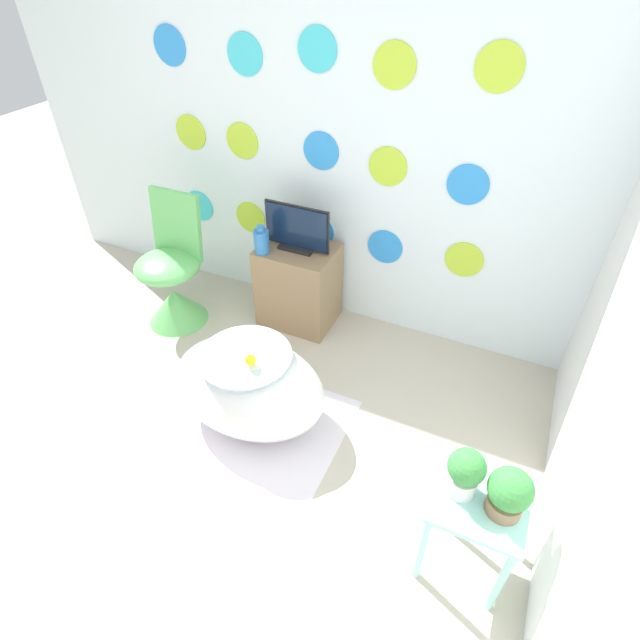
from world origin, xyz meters
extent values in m
plane|color=#BCB29E|center=(0.00, 0.00, 0.00)|extent=(12.00, 12.00, 0.00)
cube|color=white|center=(0.00, 1.96, 1.30)|extent=(4.38, 0.04, 2.60)
cylinder|color=#3DC6D6|center=(-0.94, 1.94, 0.59)|extent=(0.23, 0.01, 0.23)
cylinder|color=#B2D633|center=(-0.50, 1.94, 0.59)|extent=(0.23, 0.01, 0.23)
cylinder|color=#2D8CE0|center=(0.02, 1.94, 0.61)|extent=(0.23, 0.01, 0.23)
cylinder|color=#2D8CE0|center=(0.49, 1.94, 0.60)|extent=(0.23, 0.01, 0.23)
cylinder|color=#B2D633|center=(0.98, 1.94, 0.63)|extent=(0.23, 0.01, 0.23)
cylinder|color=#B2D633|center=(-0.91, 1.94, 1.12)|extent=(0.23, 0.01, 0.23)
cylinder|color=#B2D633|center=(-0.51, 1.94, 1.12)|extent=(0.23, 0.01, 0.23)
cylinder|color=#2D8CE0|center=(0.04, 1.94, 1.15)|extent=(0.23, 0.01, 0.23)
cylinder|color=#B2D633|center=(0.46, 1.94, 1.12)|extent=(0.23, 0.01, 0.23)
cylinder|color=#2D8CE0|center=(0.92, 1.94, 1.10)|extent=(0.23, 0.01, 0.23)
cylinder|color=#2D8CE0|center=(-0.96, 1.94, 1.63)|extent=(0.23, 0.01, 0.23)
cylinder|color=#3DC6D6|center=(-0.44, 1.94, 1.62)|extent=(0.23, 0.01, 0.23)
cylinder|color=#3DC6D6|center=(0.02, 1.94, 1.69)|extent=(0.23, 0.01, 0.23)
cylinder|color=#B2D633|center=(0.45, 1.94, 1.65)|extent=(0.23, 0.01, 0.23)
cylinder|color=#B2D633|center=(0.96, 1.94, 1.68)|extent=(0.23, 0.01, 0.23)
cube|color=silver|center=(0.12, 0.73, 0.00)|extent=(1.08, 0.86, 0.01)
ellipsoid|color=white|center=(0.13, 0.81, 0.25)|extent=(0.87, 0.59, 0.49)
cylinder|color=#B2DBEA|center=(0.13, 0.81, 0.47)|extent=(0.49, 0.49, 0.01)
sphere|color=yellow|center=(0.20, 0.75, 0.52)|extent=(0.06, 0.06, 0.06)
sphere|color=yellow|center=(0.20, 0.74, 0.54)|extent=(0.04, 0.04, 0.04)
cone|color=orange|center=(0.20, 0.72, 0.54)|extent=(0.02, 0.02, 0.02)
cone|color=#66C166|center=(-0.81, 1.35, 0.12)|extent=(0.41, 0.41, 0.24)
ellipsoid|color=#66C166|center=(-0.81, 1.35, 0.44)|extent=(0.43, 0.43, 0.15)
cube|color=#66C166|center=(-0.81, 1.52, 0.67)|extent=(0.37, 0.10, 0.45)
cube|color=#8E704C|center=(-0.03, 1.72, 0.29)|extent=(0.49, 0.38, 0.57)
cube|color=white|center=(-0.03, 1.53, 0.39)|extent=(0.42, 0.01, 0.16)
cube|color=black|center=(-0.03, 1.72, 0.58)|extent=(0.23, 0.12, 0.02)
cube|color=black|center=(-0.03, 1.72, 0.73)|extent=(0.44, 0.01, 0.29)
cube|color=#0F1E38|center=(-0.03, 1.72, 0.73)|extent=(0.42, 0.01, 0.27)
cylinder|color=#2D72B7|center=(-0.21, 1.59, 0.65)|extent=(0.10, 0.10, 0.15)
cylinder|color=#2D72B7|center=(-0.21, 1.59, 0.74)|extent=(0.05, 0.05, 0.03)
cube|color=#99E0D8|center=(1.39, 0.49, 0.47)|extent=(0.36, 0.36, 0.02)
cylinder|color=#99E0D8|center=(1.23, 0.34, 0.23)|extent=(0.03, 0.03, 0.46)
cylinder|color=#99E0D8|center=(1.54, 0.34, 0.23)|extent=(0.03, 0.03, 0.46)
cylinder|color=#99E0D8|center=(1.23, 0.64, 0.23)|extent=(0.03, 0.03, 0.46)
cylinder|color=#99E0D8|center=(1.54, 0.64, 0.23)|extent=(0.03, 0.03, 0.46)
cylinder|color=white|center=(1.30, 0.49, 0.53)|extent=(0.12, 0.12, 0.09)
sphere|color=#3D8E42|center=(1.30, 0.49, 0.64)|extent=(0.14, 0.14, 0.14)
cylinder|color=#8C6B4C|center=(1.47, 0.47, 0.52)|extent=(0.14, 0.14, 0.07)
sphere|color=#3D8E42|center=(1.47, 0.47, 0.62)|extent=(0.17, 0.17, 0.17)
camera|label=1|loc=(1.26, -0.74, 2.24)|focal=28.00mm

